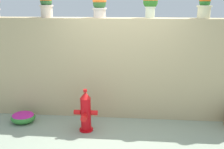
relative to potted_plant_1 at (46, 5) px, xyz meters
The scene contains 8 objects.
ground_plane 2.96m from the potted_plant_1, 36.89° to the right, with size 24.00×24.00×0.00m, color gray.
stone_wall 1.97m from the potted_plant_1, ahead, with size 5.78×0.35×2.04m, color tan.
potted_plant_1 is the anchor object (origin of this frame).
potted_plant_2 1.06m from the potted_plant_1, ahead, with size 0.28×0.28×0.40m.
potted_plant_3 2.04m from the potted_plant_1, ahead, with size 0.29×0.29×0.44m.
potted_plant_4 3.05m from the potted_plant_1, ahead, with size 0.28×0.28×0.40m.
fire_hydrant 2.26m from the potted_plant_1, 42.23° to the right, with size 0.44×0.36×0.82m.
flower_bush_left 2.28m from the potted_plant_1, 127.34° to the right, with size 0.48×0.44×0.22m.
Camera 1 is at (0.26, -4.13, 2.39)m, focal length 42.44 mm.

